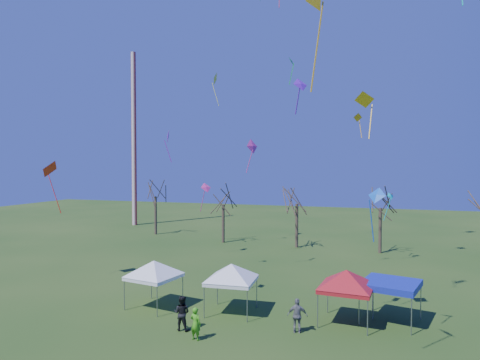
{
  "coord_description": "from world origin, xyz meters",
  "views": [
    {
      "loc": [
        5.82,
        -20.32,
        8.72
      ],
      "look_at": [
        -1.75,
        3.0,
        7.87
      ],
      "focal_mm": 32.0,
      "sensor_mm": 36.0,
      "label": 1
    }
  ],
  "objects_px": {
    "tent_white_west": "(154,264)",
    "person_green": "(196,324)",
    "tree_1": "(223,191)",
    "person_dark": "(182,313)",
    "tent_red": "(346,273)",
    "tree_0": "(155,183)",
    "person_grey": "(297,316)",
    "tree_2": "(297,188)",
    "tree_3": "(381,192)",
    "tent_white_mid": "(231,267)",
    "tent_blue": "(391,285)",
    "radio_mast": "(134,139)"
  },
  "relations": [
    {
      "from": "tent_white_mid",
      "to": "tree_1",
      "type": "bearing_deg",
      "value": 111.42
    },
    {
      "from": "tree_3",
      "to": "tree_2",
      "type": "bearing_deg",
      "value": 177.73
    },
    {
      "from": "tent_blue",
      "to": "tree_1",
      "type": "bearing_deg",
      "value": 130.74
    },
    {
      "from": "tree_2",
      "to": "tent_white_west",
      "type": "distance_m",
      "value": 22.49
    },
    {
      "from": "tree_3",
      "to": "tree_1",
      "type": "bearing_deg",
      "value": 177.94
    },
    {
      "from": "radio_mast",
      "to": "tent_blue",
      "type": "height_order",
      "value": "radio_mast"
    },
    {
      "from": "tree_2",
      "to": "person_green",
      "type": "relative_size",
      "value": 4.98
    },
    {
      "from": "tent_white_west",
      "to": "person_grey",
      "type": "bearing_deg",
      "value": -7.69
    },
    {
      "from": "tree_2",
      "to": "person_dark",
      "type": "xyz_separation_m",
      "value": [
        -1.62,
        -24.46,
        -5.37
      ]
    },
    {
      "from": "tent_white_west",
      "to": "person_green",
      "type": "height_order",
      "value": "tent_white_west"
    },
    {
      "from": "tree_0",
      "to": "tree_1",
      "type": "height_order",
      "value": "tree_0"
    },
    {
      "from": "tent_red",
      "to": "person_green",
      "type": "height_order",
      "value": "tent_red"
    },
    {
      "from": "tree_1",
      "to": "person_grey",
      "type": "relative_size",
      "value": 4.22
    },
    {
      "from": "tree_2",
      "to": "tent_white_mid",
      "type": "xyz_separation_m",
      "value": [
        -0.01,
        -21.12,
        -3.57
      ]
    },
    {
      "from": "person_dark",
      "to": "tree_1",
      "type": "bearing_deg",
      "value": -76.21
    },
    {
      "from": "tent_red",
      "to": "person_green",
      "type": "bearing_deg",
      "value": -146.75
    },
    {
      "from": "tree_3",
      "to": "tent_white_mid",
      "type": "height_order",
      "value": "tree_3"
    },
    {
      "from": "person_dark",
      "to": "tent_white_mid",
      "type": "bearing_deg",
      "value": -117.31
    },
    {
      "from": "tree_3",
      "to": "tent_white_west",
      "type": "bearing_deg",
      "value": -121.81
    },
    {
      "from": "tent_red",
      "to": "person_green",
      "type": "relative_size",
      "value": 2.37
    },
    {
      "from": "tent_blue",
      "to": "tree_2",
      "type": "bearing_deg",
      "value": 114.18
    },
    {
      "from": "radio_mast",
      "to": "person_green",
      "type": "relative_size",
      "value": 15.22
    },
    {
      "from": "tree_3",
      "to": "person_dark",
      "type": "distance_m",
      "value": 26.63
    },
    {
      "from": "radio_mast",
      "to": "tent_white_west",
      "type": "bearing_deg",
      "value": -56.39
    },
    {
      "from": "tree_3",
      "to": "person_green",
      "type": "bearing_deg",
      "value": -109.39
    },
    {
      "from": "tree_1",
      "to": "person_dark",
      "type": "distance_m",
      "value": 26.1
    },
    {
      "from": "tree_3",
      "to": "tent_white_west",
      "type": "height_order",
      "value": "tree_3"
    },
    {
      "from": "tree_0",
      "to": "tree_2",
      "type": "relative_size",
      "value": 1.03
    },
    {
      "from": "tent_red",
      "to": "radio_mast",
      "type": "bearing_deg",
      "value": 136.63
    },
    {
      "from": "tree_0",
      "to": "tree_2",
      "type": "xyz_separation_m",
      "value": [
        18.48,
        -3.01,
        -0.2
      ]
    },
    {
      "from": "tree_2",
      "to": "tent_blue",
      "type": "xyz_separation_m",
      "value": [
        8.89,
        -19.81,
        -4.2
      ]
    },
    {
      "from": "tree_2",
      "to": "person_dark",
      "type": "distance_m",
      "value": 25.09
    },
    {
      "from": "person_grey",
      "to": "person_dark",
      "type": "xyz_separation_m",
      "value": [
        -5.87,
        -1.56,
        0.03
      ]
    },
    {
      "from": "tent_white_west",
      "to": "tent_white_mid",
      "type": "distance_m",
      "value": 4.86
    },
    {
      "from": "tree_0",
      "to": "tent_white_west",
      "type": "distance_m",
      "value": 28.45
    },
    {
      "from": "tent_white_west",
      "to": "person_grey",
      "type": "xyz_separation_m",
      "value": [
        9.08,
        -1.23,
        -1.8
      ]
    },
    {
      "from": "tree_0",
      "to": "person_grey",
      "type": "relative_size",
      "value": 4.72
    },
    {
      "from": "tree_2",
      "to": "tent_blue",
      "type": "distance_m",
      "value": 22.12
    },
    {
      "from": "tree_3",
      "to": "person_green",
      "type": "relative_size",
      "value": 4.82
    },
    {
      "from": "tree_0",
      "to": "person_green",
      "type": "distance_m",
      "value": 34.12
    },
    {
      "from": "tent_white_west",
      "to": "tree_3",
      "type": "bearing_deg",
      "value": 58.19
    },
    {
      "from": "tree_2",
      "to": "person_green",
      "type": "xyz_separation_m",
      "value": [
        -0.42,
        -25.38,
        -5.47
      ]
    },
    {
      "from": "tree_3",
      "to": "tent_red",
      "type": "bearing_deg",
      "value": -95.11
    },
    {
      "from": "person_grey",
      "to": "radio_mast",
      "type": "bearing_deg",
      "value": -55.94
    },
    {
      "from": "radio_mast",
      "to": "person_grey",
      "type": "bearing_deg",
      "value": -47.42
    },
    {
      "from": "tent_white_mid",
      "to": "tent_red",
      "type": "bearing_deg",
      "value": 2.77
    },
    {
      "from": "person_green",
      "to": "tree_1",
      "type": "bearing_deg",
      "value": -60.44
    },
    {
      "from": "tent_white_west",
      "to": "tent_blue",
      "type": "xyz_separation_m",
      "value": [
        13.73,
        1.86,
        -0.6
      ]
    },
    {
      "from": "person_dark",
      "to": "tree_3",
      "type": "bearing_deg",
      "value": -114.1
    },
    {
      "from": "tent_red",
      "to": "tree_0",
      "type": "bearing_deg",
      "value": 136.46
    }
  ]
}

